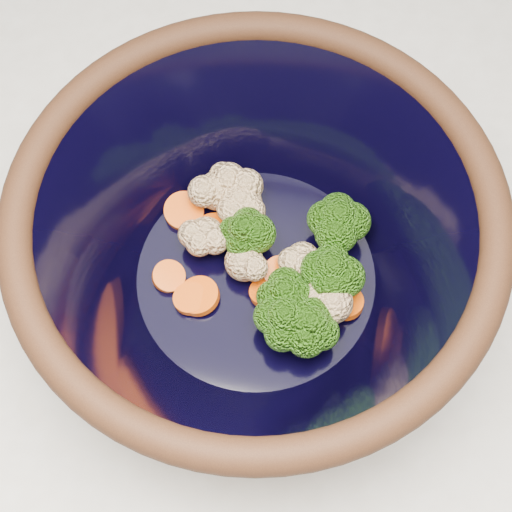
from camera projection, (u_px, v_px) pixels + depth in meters
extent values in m
plane|color=#9E7A54|center=(245.00, 480.00, 1.39)|extent=(3.00, 3.00, 0.00)
cube|color=beige|center=(241.00, 435.00, 0.98)|extent=(1.20, 1.20, 0.90)
cylinder|color=black|center=(256.00, 288.00, 0.58)|extent=(0.20, 0.20, 0.01)
torus|color=black|center=(256.00, 211.00, 0.46)|extent=(0.33, 0.33, 0.02)
cylinder|color=black|center=(256.00, 276.00, 0.56)|extent=(0.19, 0.19, 0.00)
cylinder|color=#608442|center=(283.00, 304.00, 0.53)|extent=(0.01, 0.01, 0.02)
ellipsoid|color=#3A7716|center=(284.00, 293.00, 0.51)|extent=(0.04, 0.04, 0.03)
cylinder|color=#608442|center=(329.00, 282.00, 0.54)|extent=(0.01, 0.01, 0.02)
ellipsoid|color=#3A7716|center=(332.00, 269.00, 0.52)|extent=(0.04, 0.04, 0.04)
cylinder|color=#608442|center=(336.00, 233.00, 0.56)|extent=(0.01, 0.01, 0.02)
ellipsoid|color=#3A7716|center=(339.00, 218.00, 0.54)|extent=(0.04, 0.04, 0.04)
cylinder|color=#608442|center=(244.00, 243.00, 0.56)|extent=(0.01, 0.01, 0.02)
ellipsoid|color=#3A7716|center=(244.00, 230.00, 0.53)|extent=(0.04, 0.04, 0.03)
cylinder|color=#608442|center=(309.00, 335.00, 0.52)|extent=(0.01, 0.01, 0.02)
ellipsoid|color=#3A7716|center=(311.00, 324.00, 0.50)|extent=(0.04, 0.04, 0.03)
cylinder|color=#608442|center=(284.00, 329.00, 0.52)|extent=(0.01, 0.01, 0.02)
ellipsoid|color=#3A7716|center=(285.00, 318.00, 0.50)|extent=(0.04, 0.04, 0.04)
sphere|color=#FBDDAD|center=(217.00, 191.00, 0.57)|extent=(0.03, 0.03, 0.03)
sphere|color=#FBDDAD|center=(241.00, 202.00, 0.56)|extent=(0.03, 0.03, 0.03)
sphere|color=#FBDDAD|center=(249.00, 225.00, 0.56)|extent=(0.03, 0.03, 0.03)
sphere|color=#FBDDAD|center=(303.00, 259.00, 0.54)|extent=(0.03, 0.03, 0.03)
sphere|color=#FBDDAD|center=(244.00, 262.00, 0.54)|extent=(0.03, 0.03, 0.03)
sphere|color=#FBDDAD|center=(279.00, 309.00, 0.53)|extent=(0.03, 0.03, 0.03)
sphere|color=#FBDDAD|center=(331.00, 284.00, 0.53)|extent=(0.03, 0.03, 0.03)
sphere|color=#FBDDAD|center=(316.00, 304.00, 0.52)|extent=(0.03, 0.03, 0.03)
sphere|color=#FBDDAD|center=(322.00, 275.00, 0.54)|extent=(0.03, 0.03, 0.03)
sphere|color=#FBDDAD|center=(206.00, 235.00, 0.55)|extent=(0.03, 0.03, 0.03)
cylinder|color=#FF5E0B|center=(190.00, 299.00, 0.54)|extent=(0.03, 0.03, 0.01)
cylinder|color=#FF5E0B|center=(267.00, 292.00, 0.54)|extent=(0.03, 0.03, 0.01)
cylinder|color=#FF5E0B|center=(184.00, 211.00, 0.57)|extent=(0.03, 0.03, 0.01)
cylinder|color=#FF5E0B|center=(169.00, 276.00, 0.55)|extent=(0.03, 0.03, 0.01)
cylinder|color=#FF5E0B|center=(280.00, 273.00, 0.55)|extent=(0.03, 0.03, 0.01)
cylinder|color=#FF5E0B|center=(214.00, 230.00, 0.56)|extent=(0.03, 0.03, 0.01)
cylinder|color=#FF5E0B|center=(199.00, 296.00, 0.54)|extent=(0.03, 0.03, 0.01)
cylinder|color=#FF5E0B|center=(344.00, 302.00, 0.54)|extent=(0.03, 0.03, 0.01)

